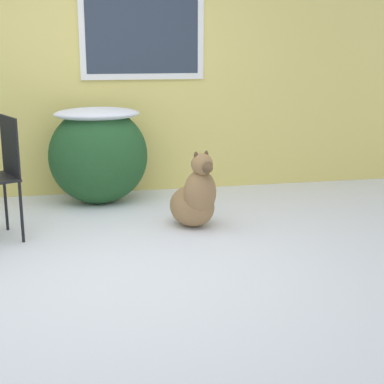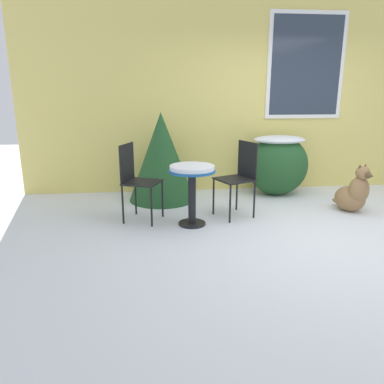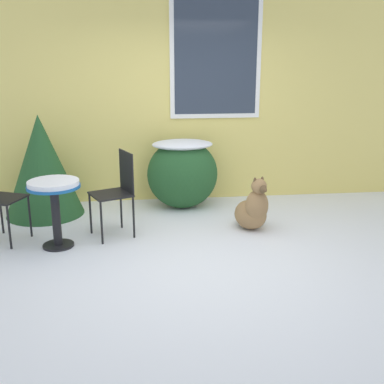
# 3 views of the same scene
# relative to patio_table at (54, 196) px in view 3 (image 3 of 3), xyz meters

# --- Properties ---
(ground_plane) EXTENTS (16.00, 16.00, 0.00)m
(ground_plane) POSITION_rel_patio_table_xyz_m (1.49, -0.52, -0.58)
(ground_plane) COLOR white
(house_wall) EXTENTS (8.00, 0.10, 3.30)m
(house_wall) POSITION_rel_patio_table_xyz_m (1.51, 1.67, 1.09)
(house_wall) COLOR #E5D16B
(house_wall) RESTS_ON ground_plane
(shrub_left) EXTENTS (0.95, 0.66, 0.94)m
(shrub_left) POSITION_rel_patio_table_xyz_m (1.48, 1.22, -0.08)
(shrub_left) COLOR #235128
(shrub_left) RESTS_ON ground_plane
(evergreen_bush) EXTENTS (0.99, 0.99, 1.31)m
(evergreen_bush) POSITION_rel_patio_table_xyz_m (-0.33, 1.14, 0.07)
(evergreen_bush) COLOR #235128
(evergreen_bush) RESTS_ON ground_plane
(patio_table) EXTENTS (0.56, 0.56, 0.75)m
(patio_table) POSITION_rel_patio_table_xyz_m (0.00, 0.00, 0.00)
(patio_table) COLOR black
(patio_table) RESTS_ON ground_plane
(patio_chair_near_table) EXTENTS (0.55, 0.55, 0.98)m
(patio_chair_near_table) POSITION_rel_patio_table_xyz_m (0.65, 0.29, -0.03)
(patio_chair_near_table) COLOR black
(patio_chair_near_table) RESTS_ON ground_plane
(dog) EXTENTS (0.48, 0.63, 0.67)m
(dog) POSITION_rel_patio_table_xyz_m (2.24, 0.27, -0.33)
(dog) COLOR #937047
(dog) RESTS_ON ground_plane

